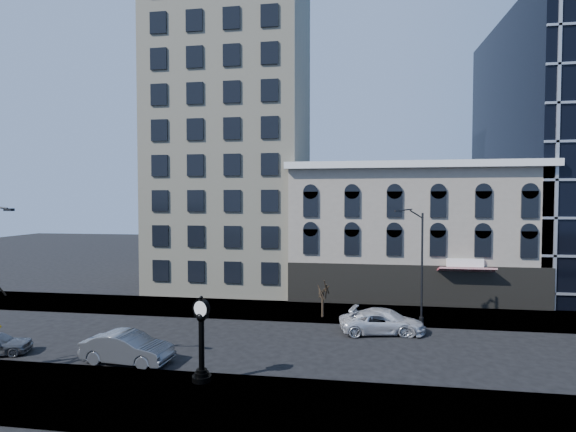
# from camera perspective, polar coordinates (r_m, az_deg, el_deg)

# --- Properties ---
(ground) EXTENTS (160.00, 160.00, 0.00)m
(ground) POSITION_cam_1_polar(r_m,az_deg,el_deg) (27.92, -5.49, -16.93)
(ground) COLOR black
(ground) RESTS_ON ground
(sidewalk_far) EXTENTS (160.00, 6.00, 0.12)m
(sidewalk_far) POSITION_cam_1_polar(r_m,az_deg,el_deg) (35.39, -2.33, -12.70)
(sidewalk_far) COLOR gray
(sidewalk_far) RESTS_ON ground
(sidewalk_near) EXTENTS (160.00, 6.00, 0.12)m
(sidewalk_near) POSITION_cam_1_polar(r_m,az_deg,el_deg) (20.79, -11.21, -23.70)
(sidewalk_near) COLOR gray
(sidewalk_near) RESTS_ON ground
(cream_tower) EXTENTS (15.90, 15.40, 42.50)m
(cream_tower) POSITION_cam_1_polar(r_m,az_deg,el_deg) (47.33, -7.39, 14.55)
(cream_tower) COLOR beige
(cream_tower) RESTS_ON ground
(victorian_row) EXTENTS (22.60, 11.19, 12.50)m
(victorian_row) POSITION_cam_1_polar(r_m,az_deg,el_deg) (42.03, 16.04, -2.22)
(victorian_row) COLOR gray
(victorian_row) RESTS_ON ground
(street_clock) EXTENTS (0.97, 0.97, 4.27)m
(street_clock) POSITION_cam_1_polar(r_m,az_deg,el_deg) (22.05, -11.75, -16.58)
(street_clock) COLOR black
(street_clock) RESTS_ON sidewalk_near
(street_lamp_far) EXTENTS (2.14, 0.94, 8.56)m
(street_lamp_far) POSITION_cam_1_polar(r_m,az_deg,el_deg) (31.89, 16.91, -2.52)
(street_lamp_far) COLOR black
(street_lamp_far) RESTS_ON sidewalk_far
(bare_tree_far) EXTENTS (1.88, 1.88, 3.22)m
(bare_tree_far) POSITION_cam_1_polar(r_m,az_deg,el_deg) (32.71, 4.77, -9.47)
(bare_tree_far) COLOR #2E2317
(bare_tree_far) RESTS_ON sidewalk_far
(car_near_b) EXTENTS (5.26, 2.25, 1.68)m
(car_near_b) POSITION_cam_1_polar(r_m,az_deg,el_deg) (26.14, -21.11, -16.45)
(car_near_b) COLOR #595B60
(car_near_b) RESTS_ON ground
(car_far_a) EXTENTS (5.56, 3.31, 1.45)m
(car_far_a) POSITION_cam_1_polar(r_m,az_deg,el_deg) (30.23, 12.19, -14.03)
(car_far_a) COLOR silver
(car_far_a) RESTS_ON ground
(car_far_b) EXTENTS (5.48, 3.27, 1.49)m
(car_far_b) POSITION_cam_1_polar(r_m,az_deg,el_deg) (30.75, 13.43, -13.72)
(car_far_b) COLOR silver
(car_far_b) RESTS_ON ground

